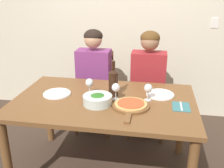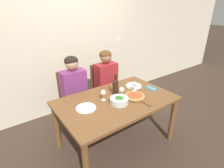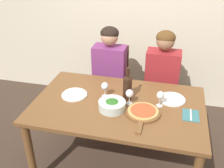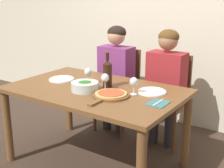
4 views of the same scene
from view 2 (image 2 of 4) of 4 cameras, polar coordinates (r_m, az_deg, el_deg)
The scene contains 16 objects.
ground_plane at distance 2.82m, azimuth 1.27°, elevation -18.53°, with size 40.00×40.00×0.00m, color #3D2D23.
back_wall at distance 3.34m, azimuth -13.63°, elevation 13.80°, with size 10.00×0.06×2.70m.
dining_table at distance 2.42m, azimuth 1.41°, elevation -7.08°, with size 1.56×0.98×0.75m.
chair_left at distance 3.03m, azimuth -12.73°, elevation -4.06°, with size 0.42×0.42×0.95m.
chair_right at distance 3.29m, azimuth -2.87°, elevation -1.13°, with size 0.42×0.42×0.95m.
person_woman at distance 2.83m, azimuth -12.21°, elevation -0.78°, with size 0.47×0.51×1.23m.
person_man at distance 3.11m, azimuth -1.80°, elevation 2.05°, with size 0.47×0.51×1.23m.
wine_bottle at distance 2.42m, azimuth 1.17°, elevation -0.95°, with size 0.08×0.08×0.32m.
broccoli_bowl at distance 2.27m, azimuth 2.37°, elevation -5.41°, with size 0.24×0.24×0.09m.
dinner_plate_left at distance 2.19m, azimuth -8.47°, elevation -7.72°, with size 0.25×0.25×0.02m.
dinner_plate_right at distance 2.77m, azimuth 7.08°, elevation -0.56°, with size 0.25×0.25×0.02m.
pizza_on_board at distance 2.44m, azimuth 7.61°, elevation -4.08°, with size 0.31×0.45×0.04m.
wine_glass_left at distance 2.31m, azimuth -2.85°, elevation -2.98°, with size 0.07×0.07×0.15m.
wine_glass_right at distance 2.58m, azimuth 7.43°, elevation -0.20°, with size 0.07×0.07×0.15m.
wine_glass_centre at distance 2.39m, azimuth 3.17°, elevation -2.03°, with size 0.07×0.07×0.15m.
fork_on_napkin at distance 2.75m, azimuth 12.72°, elevation -1.33°, with size 0.14×0.18×0.01m.
Camera 2 is at (-1.27, -1.64, 1.91)m, focal length 28.00 mm.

